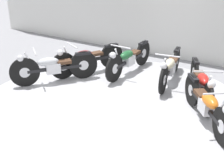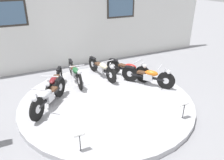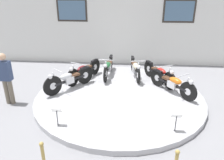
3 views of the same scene
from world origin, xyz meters
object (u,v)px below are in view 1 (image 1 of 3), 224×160
at_px(motorcycle_silver, 53,66).
at_px(motorcycle_cream, 170,67).
at_px(motorcycle_green, 129,58).
at_px(motorcycle_maroon, 87,58).
at_px(motorcycle_red, 202,83).
at_px(motorcycle_orange, 207,104).

relative_size(motorcycle_silver, motorcycle_cream, 0.81).
bearing_deg(motorcycle_silver, motorcycle_green, 48.49).
distance_m(motorcycle_maroon, motorcycle_red, 2.83).
distance_m(motorcycle_maroon, motorcycle_orange, 3.29).
height_order(motorcycle_cream, motorcycle_red, motorcycle_red).
xyz_separation_m(motorcycle_cream, motorcycle_orange, (1.22, -1.38, 0.00)).
distance_m(motorcycle_maroon, motorcycle_cream, 2.03).
height_order(motorcycle_green, motorcycle_orange, motorcycle_green).
relative_size(motorcycle_red, motorcycle_orange, 1.12).
bearing_deg(motorcycle_green, motorcycle_orange, -31.10).
height_order(motorcycle_cream, motorcycle_orange, motorcycle_orange).
bearing_deg(motorcycle_maroon, motorcycle_cream, 15.05).
bearing_deg(motorcycle_green, motorcycle_cream, -0.07).
bearing_deg(motorcycle_silver, motorcycle_red, 15.06).
distance_m(motorcycle_silver, motorcycle_cream, 2.68).
distance_m(motorcycle_silver, motorcycle_orange, 3.52).
xyz_separation_m(motorcycle_maroon, motorcycle_orange, (3.18, -0.86, -0.01)).
relative_size(motorcycle_green, motorcycle_cream, 1.02).
bearing_deg(motorcycle_orange, motorcycle_cream, 131.41).
relative_size(motorcycle_maroon, motorcycle_orange, 1.14).
bearing_deg(motorcycle_red, motorcycle_silver, -164.94).
bearing_deg(motorcycle_orange, motorcycle_maroon, 164.89).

